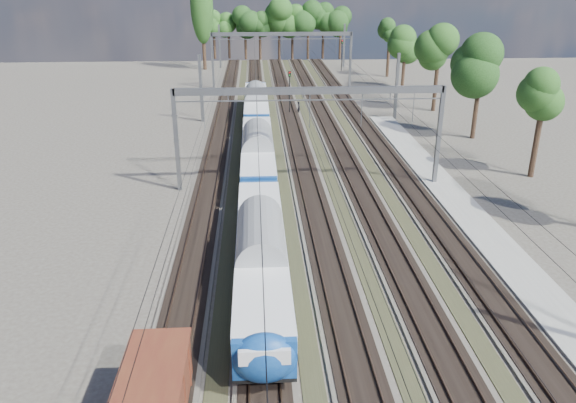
{
  "coord_description": "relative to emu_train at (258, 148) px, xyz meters",
  "views": [
    {
      "loc": [
        -4.68,
        -17.18,
        17.86
      ],
      "look_at": [
        -2.47,
        19.76,
        2.8
      ],
      "focal_mm": 35.0,
      "sensor_mm": 36.0,
      "label": 1
    }
  ],
  "objects": [
    {
      "name": "poplar",
      "position": [
        -10.0,
        64.15,
        9.31
      ],
      "size": [
        4.4,
        4.4,
        19.04
      ],
      "color": "black",
      "rests_on": "ground"
    },
    {
      "name": "signal_near",
      "position": [
        4.58,
        24.9,
        1.05
      ],
      "size": [
        0.37,
        0.33,
        5.74
      ],
      "rotation": [
        0.0,
        0.0,
        -0.07
      ],
      "color": "black",
      "rests_on": "ground"
    },
    {
      "name": "platform",
      "position": [
        16.5,
        -13.85,
        -2.43
      ],
      "size": [
        3.0,
        70.0,
        0.3
      ],
      "primitive_type": "cube",
      "color": "gray",
      "rests_on": "ground"
    },
    {
      "name": "signal_far",
      "position": [
        17.05,
        60.57,
        1.18
      ],
      "size": [
        0.42,
        0.39,
        5.94
      ],
      "rotation": [
        0.0,
        0.0,
        0.35
      ],
      "color": "black",
      "rests_on": "ground"
    },
    {
      "name": "worker",
      "position": [
        5.84,
        24.72,
        -1.75
      ],
      "size": [
        0.41,
        0.62,
        1.66
      ],
      "primitive_type": "imported",
      "rotation": [
        0.0,
        0.0,
        1.59
      ],
      "color": "black",
      "rests_on": "ground"
    },
    {
      "name": "catenary",
      "position": [
        4.83,
        18.83,
        3.82
      ],
      "size": [
        25.65,
        130.0,
        9.0
      ],
      "color": "slate",
      "rests_on": "ground"
    },
    {
      "name": "track_bed",
      "position": [
        4.5,
        11.15,
        -2.48
      ],
      "size": [
        21.0,
        130.0,
        0.34
      ],
      "color": "#47423A",
      "rests_on": "ground"
    },
    {
      "name": "tree_belt",
      "position": [
        12.04,
        60.27,
        5.7
      ],
      "size": [
        38.53,
        97.39,
        11.73
      ],
      "color": "black",
      "rests_on": "ground"
    },
    {
      "name": "emu_train",
      "position": [
        0.0,
        0.0,
        0.0
      ],
      "size": [
        3.0,
        63.39,
        4.38
      ],
      "color": "black",
      "rests_on": "ground"
    }
  ]
}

